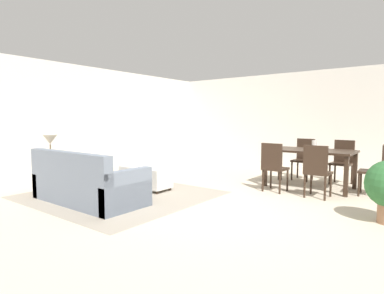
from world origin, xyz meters
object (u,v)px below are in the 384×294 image
object	(u,v)px
dining_chair_far_left	(304,157)
dining_table	(310,154)
ottoman_table	(145,177)
dining_chair_near_right	(317,168)
dining_chair_far_right	(343,159)
table_lamp	(50,141)
dining_chair_near_left	(274,164)
couch	(87,185)
dining_chair_head_east	(377,167)
vase_centerpiece	(314,145)
side_table	(51,168)
book_on_ottoman	(146,167)

from	to	relation	value
dining_chair_far_left	dining_table	bearing A→B (deg)	-65.23
ottoman_table	dining_chair_near_right	world-z (taller)	dining_chair_near_right
dining_table	dining_chair_far_right	world-z (taller)	dining_chair_far_right
table_lamp	dining_chair_near_left	bearing A→B (deg)	35.70
couch	dining_chair_far_left	size ratio (longest dim) A/B	2.17
dining_chair_far_right	dining_chair_head_east	size ratio (longest dim) A/B	1.00
couch	dining_chair_near_left	distance (m)	3.34
couch	dining_chair_head_east	world-z (taller)	dining_chair_head_east
dining_chair_far_right	vase_centerpiece	size ratio (longest dim) A/B	4.98
ottoman_table	table_lamp	xyz separation A→B (m)	(-1.34, -1.18, 0.71)
dining_table	ottoman_table	bearing A→B (deg)	-139.98
dining_chair_near_left	side_table	bearing A→B (deg)	-144.30
dining_chair_near_right	dining_chair_far_right	world-z (taller)	same
ottoman_table	dining_chair_far_left	world-z (taller)	dining_chair_far_left
dining_table	dining_chair_near_right	bearing A→B (deg)	-65.10
dining_chair_head_east	book_on_ottoman	world-z (taller)	dining_chair_head_east
table_lamp	vase_centerpiece	size ratio (longest dim) A/B	2.84
side_table	dining_chair_far_right	size ratio (longest dim) A/B	0.59
side_table	dining_chair_head_east	distance (m)	5.96
dining_table	dining_chair_far_right	distance (m)	0.92
dining_chair_head_east	book_on_ottoman	distance (m)	4.15
couch	dining_chair_far_right	xyz separation A→B (m)	(2.97, 4.17, 0.23)
table_lamp	dining_table	distance (m)	5.04
side_table	book_on_ottoman	distance (m)	1.82
couch	dining_chair_near_left	world-z (taller)	dining_chair_near_left
table_lamp	vase_centerpiece	world-z (taller)	table_lamp
dining_table	dining_chair_far_right	size ratio (longest dim) A/B	1.78
vase_centerpiece	dining_chair_near_left	bearing A→B (deg)	-120.16
dining_chair_near_left	vase_centerpiece	bearing A→B (deg)	59.84
ottoman_table	vase_centerpiece	bearing A→B (deg)	39.56
couch	dining_chair_head_east	distance (m)	5.00
vase_centerpiece	book_on_ottoman	world-z (taller)	vase_centerpiece
ottoman_table	couch	bearing A→B (deg)	-92.13
dining_chair_far_left	dining_chair_far_right	bearing A→B (deg)	0.01
ottoman_table	dining_chair_near_left	bearing A→B (deg)	31.69
dining_table	dining_chair_far_left	size ratio (longest dim) A/B	1.78
dining_chair_near_right	table_lamp	bearing A→B (deg)	-149.73
dining_chair_near_right	dining_chair_head_east	distance (m)	1.12
dining_chair_head_east	vase_centerpiece	world-z (taller)	vase_centerpiece
ottoman_table	side_table	xyz separation A→B (m)	(-1.34, -1.18, 0.19)
dining_chair_near_right	couch	bearing A→B (deg)	-138.62
couch	book_on_ottoman	bearing A→B (deg)	83.62
dining_chair_near_right	vase_centerpiece	xyz separation A→B (m)	(-0.30, 0.84, 0.33)
dining_table	book_on_ottoman	distance (m)	3.22
couch	dining_chair_near_left	xyz separation A→B (m)	(2.13, 2.57, 0.23)
dining_chair_near_right	vase_centerpiece	bearing A→B (deg)	109.68
table_lamp	dining_chair_near_right	world-z (taller)	table_lamp
table_lamp	dining_chair_head_east	bearing A→B (deg)	32.89
dining_chair_far_left	dining_chair_head_east	world-z (taller)	same
side_table	table_lamp	world-z (taller)	table_lamp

